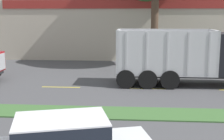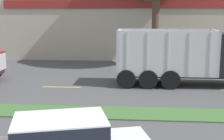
% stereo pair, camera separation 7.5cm
% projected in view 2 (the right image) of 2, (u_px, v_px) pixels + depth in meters
% --- Properties ---
extents(grass_verge, '(120.00, 1.81, 0.06)m').
position_uv_depth(grass_verge, '(131.00, 113.00, 14.11)').
color(grass_verge, '#3D6633').
rests_on(grass_verge, ground_plane).
extents(centre_line_4, '(2.40, 0.14, 0.01)m').
position_uv_depth(centre_line_4, '(61.00, 87.00, 19.27)').
color(centre_line_4, yellow).
rests_on(centre_line_4, ground_plane).
extents(centre_line_5, '(2.40, 0.14, 0.01)m').
position_uv_depth(centre_line_5, '(149.00, 89.00, 18.85)').
color(centre_line_5, yellow).
rests_on(centre_line_5, ground_plane).
extents(dump_truck_lead, '(11.10, 2.65, 3.49)m').
position_uv_depth(dump_truck_lead, '(221.00, 59.00, 19.33)').
color(dump_truck_lead, black).
rests_on(dump_truck_lead, ground_plane).
extents(store_building_backdrop, '(28.07, 12.10, 5.78)m').
position_uv_depth(store_building_backdrop, '(143.00, 28.00, 35.01)').
color(store_building_backdrop, '#BCB29E').
rests_on(store_building_backdrop, ground_plane).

